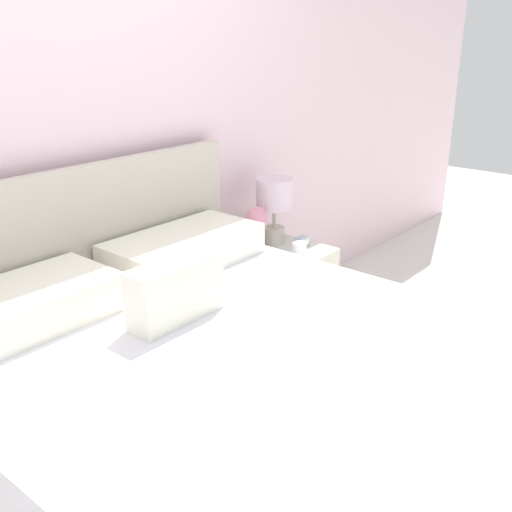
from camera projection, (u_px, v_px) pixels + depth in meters
ground_plane at (90, 401)px, 2.79m from camera, size 12.00×12.00×0.00m
wall_back at (47, 116)px, 2.37m from camera, size 8.00×0.06×2.60m
bed at (236, 417)px, 2.11m from camera, size 1.72×1.98×1.10m
nightstand at (281, 291)px, 3.34m from camera, size 0.42×0.50×0.50m
table_lamp at (274, 200)px, 3.27m from camera, size 0.20×0.20×0.36m
flower_vase at (257, 225)px, 3.16m from camera, size 0.11×0.11×0.25m
teacup at (299, 250)px, 3.15m from camera, size 0.12×0.12×0.07m
alarm_clock at (302, 242)px, 3.28m from camera, size 0.08×0.06×0.06m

